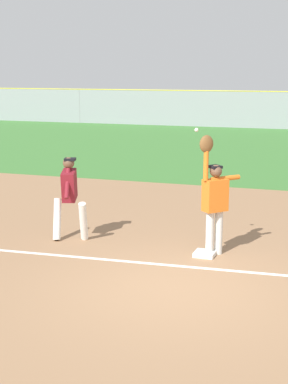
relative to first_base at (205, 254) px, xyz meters
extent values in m
plane|color=#936D4C|center=(-0.13, -1.74, -0.04)|extent=(80.07, 80.07, 0.00)
cube|color=#3D7533|center=(-0.13, 15.29, -0.04)|extent=(52.92, 17.59, 0.01)
cube|color=white|center=(0.00, 0.00, 0.00)|extent=(0.39, 0.39, 0.08)
cylinder|color=silver|center=(0.21, 0.20, 0.39)|extent=(0.21, 0.21, 0.85)
cylinder|color=silver|center=(0.07, 0.06, 0.39)|extent=(0.21, 0.21, 0.85)
cube|color=orange|center=(0.14, 0.13, 1.11)|extent=(0.49, 0.50, 0.60)
sphere|color=brown|center=(0.14, 0.13, 1.56)|extent=(0.33, 0.33, 0.23)
cube|color=black|center=(0.12, 0.15, 1.64)|extent=(0.30, 0.30, 0.05)
cylinder|color=orange|center=(-0.01, -0.03, 1.72)|extent=(0.13, 0.13, 0.62)
cylinder|color=orange|center=(0.30, 0.29, 1.41)|extent=(0.50, 0.51, 0.09)
ellipsoid|color=brown|center=(-0.01, -0.03, 2.08)|extent=(0.30, 0.30, 0.32)
cylinder|color=white|center=(-2.54, 0.14, 0.38)|extent=(0.27, 0.46, 0.85)
cylinder|color=white|center=(-3.12, 0.14, 0.38)|extent=(0.27, 0.46, 0.85)
cube|color=maroon|center=(-2.83, 0.14, 1.11)|extent=(0.40, 0.58, 0.66)
sphere|color=brown|center=(-2.83, 0.14, 1.56)|extent=(0.29, 0.29, 0.23)
cube|color=black|center=(-2.80, 0.15, 1.64)|extent=(0.27, 0.25, 0.05)
cylinder|color=maroon|center=(-2.89, 0.35, 1.19)|extent=(0.20, 0.41, 0.58)
cylinder|color=maroon|center=(-2.77, -0.07, 1.19)|extent=(0.20, 0.41, 0.58)
sphere|color=white|center=(-0.24, 0.17, 2.31)|extent=(0.07, 0.07, 0.07)
cylinder|color=gray|center=(-13.36, 24.08, 1.02)|extent=(0.08, 0.08, 2.13)
cube|color=black|center=(-5.63, 28.63, 0.53)|extent=(4.55, 2.27, 0.55)
cube|color=#2D333D|center=(-5.63, 28.63, 1.01)|extent=(2.34, 1.93, 0.40)
cylinder|color=black|center=(-4.11, 29.46, 0.26)|extent=(0.62, 0.27, 0.60)
cylinder|color=black|center=(-4.27, 27.56, 0.26)|extent=(0.62, 0.27, 0.60)
cylinder|color=black|center=(-7.00, 29.71, 0.26)|extent=(0.62, 0.27, 0.60)
cylinder|color=black|center=(-7.16, 27.81, 0.26)|extent=(0.62, 0.27, 0.60)
cylinder|color=black|center=(-1.73, 29.69, 0.26)|extent=(0.61, 0.26, 0.60)
cylinder|color=black|center=(-1.87, 27.79, 0.26)|extent=(0.61, 0.26, 0.60)
camera|label=1|loc=(2.07, -10.14, 3.40)|focal=53.63mm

